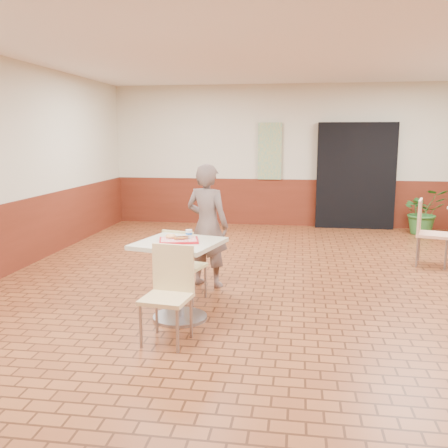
# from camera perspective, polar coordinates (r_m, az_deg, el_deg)

# --- Properties ---
(room_shell) EXTENTS (8.01, 10.01, 3.01)m
(room_shell) POSITION_cam_1_polar(r_m,az_deg,el_deg) (5.83, 8.25, 5.77)
(room_shell) COLOR brown
(room_shell) RESTS_ON ground
(wainscot_band) EXTENTS (8.00, 10.00, 1.00)m
(wainscot_band) POSITION_cam_1_polar(r_m,az_deg,el_deg) (5.99, 8.01, -3.82)
(wainscot_band) COLOR #551E10
(wainscot_band) RESTS_ON ground
(corridor_doorway) EXTENTS (1.60, 0.22, 2.20)m
(corridor_doorway) POSITION_cam_1_polar(r_m,az_deg,el_deg) (10.79, 14.82, 5.34)
(corridor_doorway) COLOR black
(corridor_doorway) RESTS_ON ground
(promo_poster) EXTENTS (0.50, 0.03, 1.20)m
(promo_poster) POSITION_cam_1_polar(r_m,az_deg,el_deg) (10.78, 5.25, 8.28)
(promo_poster) COLOR gray
(promo_poster) RESTS_ON wainscot_band
(main_table) EXTENTS (0.80, 0.80, 0.84)m
(main_table) POSITION_cam_1_polar(r_m,az_deg,el_deg) (5.27, -5.14, -4.92)
(main_table) COLOR #BDB698
(main_table) RESTS_ON ground
(chair_main_front) EXTENTS (0.47, 0.47, 0.91)m
(chair_main_front) POSITION_cam_1_polar(r_m,az_deg,el_deg) (4.76, -6.29, -7.33)
(chair_main_front) COLOR #DEC185
(chair_main_front) RESTS_ON ground
(chair_main_back) EXTENTS (0.49, 0.49, 0.86)m
(chair_main_back) POSITION_cam_1_polar(r_m,az_deg,el_deg) (5.83, -4.74, -4.31)
(chair_main_back) COLOR #D2C77E
(chair_main_back) RESTS_ON ground
(customer) EXTENTS (0.67, 0.54, 1.58)m
(customer) POSITION_cam_1_polar(r_m,az_deg,el_deg) (6.38, -1.92, -0.19)
(customer) COLOR #64524D
(customer) RESTS_ON ground
(serving_tray) EXTENTS (0.40, 0.31, 0.03)m
(serving_tray) POSITION_cam_1_polar(r_m,az_deg,el_deg) (5.20, -5.19, -1.86)
(serving_tray) COLOR red
(serving_tray) RESTS_ON main_table
(ring_donut) EXTENTS (0.12, 0.12, 0.03)m
(ring_donut) POSITION_cam_1_polar(r_m,az_deg,el_deg) (5.27, -6.11, -1.40)
(ring_donut) COLOR #F1A658
(ring_donut) RESTS_ON serving_tray
(long_john_donut) EXTENTS (0.16, 0.11, 0.04)m
(long_john_donut) POSITION_cam_1_polar(r_m,az_deg,el_deg) (5.18, -4.91, -1.53)
(long_john_donut) COLOR #B97136
(long_john_donut) RESTS_ON serving_tray
(paper_cup) EXTENTS (0.07, 0.07, 0.09)m
(paper_cup) POSITION_cam_1_polar(r_m,az_deg,el_deg) (5.23, -4.03, -1.13)
(paper_cup) COLOR silver
(paper_cup) RESTS_ON serving_tray
(chair_second_left) EXTENTS (0.57, 0.57, 0.99)m
(chair_second_left) POSITION_cam_1_polar(r_m,az_deg,el_deg) (8.07, 22.23, -0.50)
(chair_second_left) COLOR #E6AE8A
(chair_second_left) RESTS_ON ground
(potted_plant) EXTENTS (0.95, 0.87, 0.91)m
(potted_plant) POSITION_cam_1_polar(r_m,az_deg,el_deg) (10.61, 21.82, 1.35)
(potted_plant) COLOR #2C6B2B
(potted_plant) RESTS_ON ground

